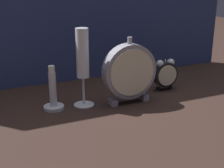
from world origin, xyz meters
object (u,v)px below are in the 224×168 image
(alarm_clock_twin_bell, at_px, (165,73))
(champagne_flute, at_px, (83,60))
(mantel_clock_silver, at_px, (129,72))
(brass_candlestick, at_px, (53,95))

(alarm_clock_twin_bell, xyz_separation_m, champagne_flute, (-0.30, -0.02, 0.08))
(mantel_clock_silver, distance_m, champagne_flute, 0.15)
(alarm_clock_twin_bell, bearing_deg, brass_candlestick, -178.42)
(champagne_flute, distance_m, brass_candlestick, 0.13)
(mantel_clock_silver, bearing_deg, alarm_clock_twin_bell, 18.92)
(champagne_flute, relative_size, brass_candlestick, 1.78)
(alarm_clock_twin_bell, height_order, mantel_clock_silver, mantel_clock_silver)
(alarm_clock_twin_bell, xyz_separation_m, brass_candlestick, (-0.39, -0.01, -0.02))
(brass_candlestick, bearing_deg, champagne_flute, -5.43)
(mantel_clock_silver, xyz_separation_m, champagne_flute, (-0.13, 0.04, 0.04))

